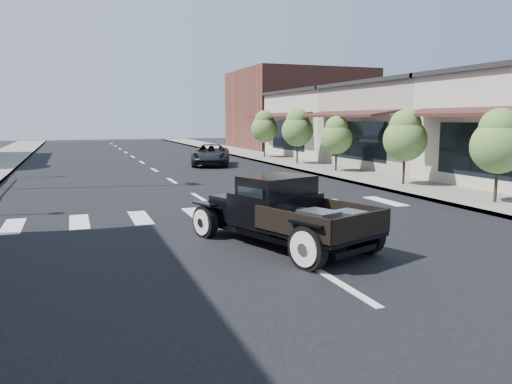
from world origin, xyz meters
name	(u,v)px	position (x,y,z in m)	size (l,w,h in m)	color
ground	(275,245)	(0.00, 0.00, 0.00)	(120.00, 120.00, 0.00)	black
road	(161,174)	(0.00, 15.00, 0.01)	(14.00, 80.00, 0.02)	black
road_markings	(181,187)	(0.00, 10.00, 0.00)	(12.00, 60.00, 0.06)	silver
sidewalk_right	(314,167)	(8.50, 15.00, 0.07)	(3.00, 80.00, 0.15)	gray
storefront_mid	(435,128)	(15.00, 13.00, 2.25)	(10.00, 9.00, 4.50)	#A29888
storefront_far	(351,126)	(15.00, 22.00, 2.25)	(10.00, 9.00, 4.50)	beige
far_building_right	(299,110)	(15.50, 32.00, 3.50)	(11.00, 10.00, 7.00)	brown
small_tree_a	(498,157)	(8.30, 2.05, 1.56)	(1.69, 1.69, 2.81)	#547636
small_tree_b	(405,148)	(8.30, 6.69, 1.58)	(1.71, 1.71, 2.85)	#547636
small_tree_c	(336,145)	(8.30, 12.16, 1.46)	(1.57, 1.57, 2.62)	#547636
small_tree_d	(297,137)	(8.30, 16.77, 1.68)	(1.84, 1.84, 3.06)	#547636
small_tree_e	(264,135)	(8.30, 22.10, 1.67)	(1.83, 1.83, 3.04)	#547636
hotrod_pickup	(283,211)	(0.10, -0.18, 0.78)	(2.09, 4.49, 1.56)	black
second_car	(211,155)	(3.56, 18.51, 0.62)	(2.06, 4.46, 1.24)	black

